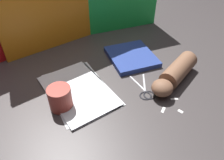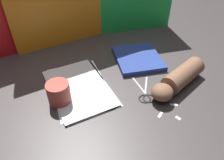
{
  "view_description": "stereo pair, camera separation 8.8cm",
  "coord_description": "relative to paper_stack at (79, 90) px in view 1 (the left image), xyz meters",
  "views": [
    {
      "loc": [
        -0.34,
        -0.6,
        0.62
      ],
      "look_at": [
        0.0,
        -0.02,
        0.06
      ],
      "focal_mm": 35.0,
      "sensor_mm": 36.0,
      "label": 1
    },
    {
      "loc": [
        -0.26,
        -0.64,
        0.62
      ],
      "look_at": [
        0.0,
        -0.02,
        0.06
      ],
      "focal_mm": 35.0,
      "sensor_mm": 36.0,
      "label": 2
    }
  ],
  "objects": [
    {
      "name": "scissors",
      "position": [
        0.24,
        -0.14,
        -0.0
      ],
      "size": [
        0.12,
        0.17,
        0.01
      ],
      "color": "silver",
      "rests_on": "ground_plane"
    },
    {
      "name": "book_closed",
      "position": [
        0.33,
        0.09,
        0.01
      ],
      "size": [
        0.25,
        0.27,
        0.02
      ],
      "color": "navy",
      "rests_on": "ground_plane"
    },
    {
      "name": "paper_scrap_far",
      "position": [
        0.31,
        -0.24,
        -0.0
      ],
      "size": [
        0.03,
        0.02,
        0.0
      ],
      "color": "white",
      "rests_on": "ground_plane"
    },
    {
      "name": "paper_scrap_near",
      "position": [
        0.29,
        -0.3,
        -0.0
      ],
      "size": [
        0.02,
        0.02,
        0.0
      ],
      "color": "white",
      "rests_on": "ground_plane"
    },
    {
      "name": "paper_scrap_mid",
      "position": [
        0.24,
        -0.26,
        -0.0
      ],
      "size": [
        0.03,
        0.03,
        0.0
      ],
      "color": "white",
      "rests_on": "ground_plane"
    },
    {
      "name": "mug",
      "position": [
        -0.09,
        -0.05,
        0.04
      ],
      "size": [
        0.09,
        0.09,
        0.09
      ],
      "color": "#99382D",
      "rests_on": "ground_plane"
    },
    {
      "name": "hand_forearm",
      "position": [
        0.39,
        -0.15,
        0.04
      ],
      "size": [
        0.31,
        0.19,
        0.08
      ],
      "color": "brown",
      "rests_on": "ground_plane"
    },
    {
      "name": "ground_plane",
      "position": [
        0.12,
        -0.06,
        -0.0
      ],
      "size": [
        6.0,
        6.0,
        0.0
      ],
      "primitive_type": "plane",
      "color": "#3D3838"
    },
    {
      "name": "backdrop_panel_left",
      "position": [
        -0.16,
        0.41,
        0.22
      ],
      "size": [
        0.67,
        0.13,
        0.45
      ],
      "color": "red",
      "rests_on": "ground_plane"
    },
    {
      "name": "paper_stack",
      "position": [
        0.0,
        0.0,
        0.0
      ],
      "size": [
        0.26,
        0.36,
        0.01
      ],
      "color": "white",
      "rests_on": "ground_plane"
    }
  ]
}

